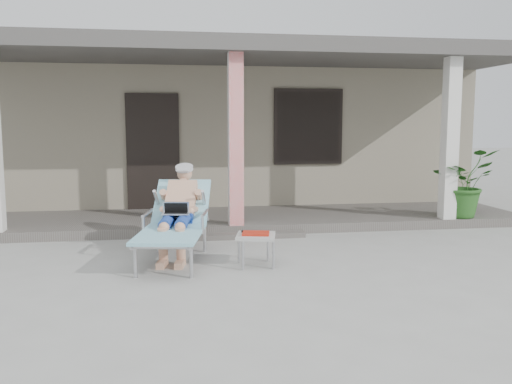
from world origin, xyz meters
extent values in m
plane|color=#9E9E99|center=(0.00, 0.00, 0.00)|extent=(60.00, 60.00, 0.00)
cube|color=gray|center=(0.00, 6.50, 1.50)|extent=(10.00, 5.00, 3.00)
cube|color=#474442|center=(0.00, 6.50, 3.15)|extent=(10.40, 5.40, 0.30)
cube|color=black|center=(-1.30, 3.97, 1.20)|extent=(0.95, 0.06, 2.10)
cube|color=black|center=(1.60, 3.97, 1.65)|extent=(1.20, 0.06, 1.30)
cube|color=black|center=(1.60, 3.96, 1.65)|extent=(1.32, 0.05, 1.42)
cube|color=#605B56|center=(0.00, 3.00, 0.07)|extent=(10.00, 2.00, 0.15)
cube|color=red|center=(0.00, 2.15, 1.45)|extent=(0.22, 0.22, 2.61)
cube|color=silver|center=(3.50, 2.15, 1.45)|extent=(0.22, 0.22, 2.61)
cube|color=#474442|center=(0.00, 3.00, 2.88)|extent=(10.00, 2.30, 0.24)
cube|color=#605B56|center=(0.00, 1.85, 0.04)|extent=(2.00, 0.30, 0.07)
cylinder|color=#B7B7BC|center=(-1.39, -0.08, 0.19)|extent=(0.04, 0.04, 0.37)
cylinder|color=#B7B7BC|center=(-0.78, -0.19, 0.19)|extent=(0.04, 0.04, 0.37)
cylinder|color=#B7B7BC|center=(-1.17, 1.15, 0.19)|extent=(0.04, 0.04, 0.37)
cylinder|color=#B7B7BC|center=(-0.56, 1.04, 0.19)|extent=(0.04, 0.04, 0.37)
cube|color=#B7B7BC|center=(-1.01, 0.32, 0.39)|extent=(0.83, 1.31, 0.03)
cube|color=#96DCE8|center=(-1.01, 0.32, 0.41)|extent=(0.94, 1.37, 0.04)
cube|color=#B7B7BC|center=(-0.85, 1.19, 0.62)|extent=(0.72, 0.68, 0.49)
cube|color=#96DCE8|center=(-0.85, 1.19, 0.66)|extent=(0.83, 0.77, 0.56)
cylinder|color=#B2B1B4|center=(-0.80, 1.48, 1.10)|extent=(0.28, 0.29, 0.13)
cube|color=silver|center=(-0.93, 0.75, 0.58)|extent=(0.37, 0.29, 0.23)
cube|color=#ACACA7|center=(0.01, 0.23, 0.36)|extent=(0.54, 0.54, 0.04)
cylinder|color=#B7B7BC|center=(-0.17, 0.05, 0.17)|extent=(0.03, 0.03, 0.35)
cylinder|color=#B7B7BC|center=(0.19, 0.05, 0.17)|extent=(0.03, 0.03, 0.35)
cylinder|color=#B7B7BC|center=(-0.17, 0.41, 0.17)|extent=(0.03, 0.03, 0.35)
cylinder|color=#B7B7BC|center=(0.19, 0.41, 0.17)|extent=(0.03, 0.03, 0.35)
cube|color=#B42413|center=(0.01, 0.23, 0.40)|extent=(0.36, 0.30, 0.03)
cube|color=black|center=(0.01, 0.35, 0.39)|extent=(0.32, 0.09, 0.03)
imported|color=#26591E|center=(3.83, 2.30, 0.72)|extent=(1.22, 1.12, 1.14)
camera|label=1|loc=(-0.98, -6.07, 1.70)|focal=38.00mm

